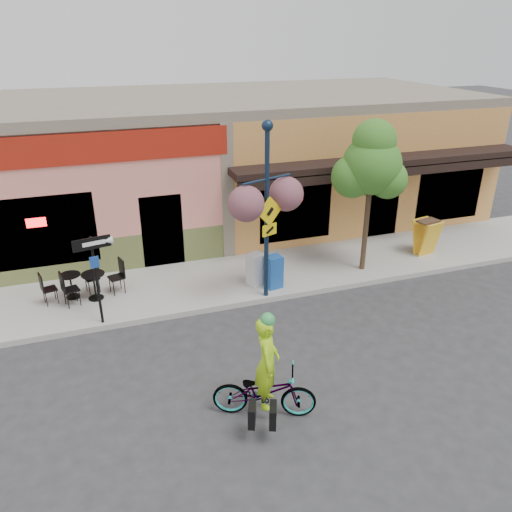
{
  "coord_description": "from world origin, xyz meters",
  "views": [
    {
      "loc": [
        -4.77,
        -10.25,
        6.55
      ],
      "look_at": [
        -1.11,
        0.5,
        1.4
      ],
      "focal_mm": 35.0,
      "sensor_mm": 36.0,
      "label": 1
    }
  ],
  "objects": [
    {
      "name": "curb",
      "position": [
        0.0,
        0.55,
        0.07
      ],
      "size": [
        24.0,
        0.12,
        0.15
      ],
      "primitive_type": "cube",
      "color": "#A8A59E",
      "rests_on": "ground"
    },
    {
      "name": "cafe_set_right",
      "position": [
        -5.05,
        1.91,
        0.62
      ],
      "size": [
        1.73,
        1.19,
        0.94
      ],
      "primitive_type": null,
      "rotation": [
        0.0,
        0.0,
        0.28
      ],
      "color": "black",
      "rests_on": "sidewalk"
    },
    {
      "name": "newspaper_box_grey",
      "position": [
        -0.83,
        1.35,
        0.6
      ],
      "size": [
        0.54,
        0.52,
        0.9
      ],
      "primitive_type": null,
      "rotation": [
        0.0,
        0.0,
        0.42
      ],
      "color": "beige",
      "rests_on": "sidewalk"
    },
    {
      "name": "sandwich_board",
      "position": [
        4.87,
        1.39,
        0.71
      ],
      "size": [
        0.76,
        0.62,
        1.12
      ],
      "primitive_type": null,
      "rotation": [
        0.0,
        0.0,
        0.2
      ],
      "color": "yellow",
      "rests_on": "sidewalk"
    },
    {
      "name": "building",
      "position": [
        0.0,
        7.5,
        2.25
      ],
      "size": [
        18.2,
        8.2,
        4.5
      ],
      "primitive_type": null,
      "color": "#E58171",
      "rests_on": "ground"
    },
    {
      "name": "one_way_sign",
      "position": [
        -4.95,
        0.65,
        1.26
      ],
      "size": [
        0.87,
        0.35,
        2.22
      ],
      "primitive_type": null,
      "rotation": [
        0.0,
        0.0,
        0.2
      ],
      "color": "black",
      "rests_on": "sidewalk"
    },
    {
      "name": "cafe_set_left",
      "position": [
        -5.62,
        2.17,
        0.58
      ],
      "size": [
        1.58,
        1.08,
        0.87
      ],
      "primitive_type": null,
      "rotation": [
        0.0,
        0.0,
        0.27
      ],
      "color": "black",
      "rests_on": "sidewalk"
    },
    {
      "name": "cyclist_rider",
      "position": [
        -2.22,
        -3.39,
        0.9
      ],
      "size": [
        0.65,
        0.77,
        1.8
      ],
      "primitive_type": "imported",
      "rotation": [
        0.0,
        0.0,
        1.18
      ],
      "color": "#A6DF17",
      "rests_on": "ground"
    },
    {
      "name": "street_tree",
      "position": [
        2.45,
        1.27,
        2.34
      ],
      "size": [
        1.92,
        1.92,
        4.37
      ],
      "primitive_type": null,
      "rotation": [
        0.0,
        0.0,
        -0.13
      ],
      "color": "#3D7A26",
      "rests_on": "sidewalk"
    },
    {
      "name": "newspaper_box_blue",
      "position": [
        -0.42,
        1.03,
        0.61
      ],
      "size": [
        0.47,
        0.43,
        0.91
      ],
      "primitive_type": null,
      "rotation": [
        0.0,
        0.0,
        0.18
      ],
      "color": "#1B4FA3",
      "rests_on": "sidewalk"
    },
    {
      "name": "ground",
      "position": [
        0.0,
        0.0,
        0.0
      ],
      "size": [
        90.0,
        90.0,
        0.0
      ],
      "primitive_type": "plane",
      "color": "#2D2D30",
      "rests_on": "ground"
    },
    {
      "name": "bicycle",
      "position": [
        -2.27,
        -3.39,
        0.5
      ],
      "size": [
        2.02,
        1.34,
        1.0
      ],
      "primitive_type": "imported",
      "rotation": [
        0.0,
        0.0,
        1.18
      ],
      "color": "maroon",
      "rests_on": "ground"
    },
    {
      "name": "sidewalk",
      "position": [
        0.0,
        2.0,
        0.07
      ],
      "size": [
        24.0,
        3.0,
        0.15
      ],
      "primitive_type": "cube",
      "color": "#9E9B93",
      "rests_on": "ground"
    },
    {
      "name": "lamp_post",
      "position": [
        -0.78,
        0.65,
        2.43
      ],
      "size": [
        1.57,
        1.03,
        4.56
      ],
      "primitive_type": null,
      "rotation": [
        0.0,
        0.0,
        0.34
      ],
      "color": "#13243B",
      "rests_on": "sidewalk"
    }
  ]
}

